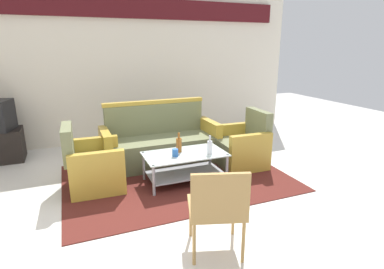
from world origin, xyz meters
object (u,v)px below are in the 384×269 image
object	(u,v)px
armchair_left	(93,167)
bottle_clear	(210,147)
bottle_brown	(179,145)
wicker_chair	(217,205)
cup	(175,153)
couch	(160,144)
armchair_right	(242,147)
coffee_table	(185,163)

from	to	relation	value
armchair_left	bottle_clear	bearing A→B (deg)	76.20
bottle_brown	wicker_chair	world-z (taller)	wicker_chair
cup	couch	bearing A→B (deg)	86.56
armchair_right	bottle_brown	world-z (taller)	armchair_right
bottle_brown	cup	distance (m)	0.19
coffee_table	bottle_brown	bearing A→B (deg)	116.81
armchair_left	coffee_table	distance (m)	1.21
bottle_clear	cup	world-z (taller)	bottle_clear
armchair_left	coffee_table	size ratio (longest dim) A/B	0.77
couch	coffee_table	size ratio (longest dim) A/B	1.64
armchair_right	bottle_clear	size ratio (longest dim) A/B	3.35
armchair_left	wicker_chair	bearing A→B (deg)	27.46
couch	armchair_left	distance (m)	1.20
cup	wicker_chair	size ratio (longest dim) A/B	0.12
armchair_right	bottle_brown	size ratio (longest dim) A/B	3.13
coffee_table	cup	bearing A→B (deg)	-159.81
armchair_left	cup	world-z (taller)	armchair_left
couch	armchair_left	bearing A→B (deg)	26.56
coffee_table	bottle_brown	size ratio (longest dim) A/B	4.05
bottle_brown	wicker_chair	distance (m)	1.67
armchair_right	couch	bearing A→B (deg)	65.60
coffee_table	bottle_brown	world-z (taller)	bottle_brown
coffee_table	bottle_clear	size ratio (longest dim) A/B	4.33
bottle_brown	wicker_chair	xyz separation A→B (m)	(-0.25, -1.65, -0.02)
coffee_table	cup	distance (m)	0.25
coffee_table	wicker_chair	xyz separation A→B (m)	(-0.29, -1.56, 0.22)
bottle_brown	cup	world-z (taller)	bottle_brown
coffee_table	bottle_clear	world-z (taller)	bottle_clear
couch	bottle_clear	world-z (taller)	couch
cup	armchair_left	bearing A→B (deg)	161.41
armchair_left	wicker_chair	size ratio (longest dim) A/B	1.01
armchair_right	bottle_clear	world-z (taller)	armchair_right
wicker_chair	bottle_brown	bearing A→B (deg)	99.29
armchair_left	couch	bearing A→B (deg)	118.83
cup	bottle_clear	bearing A→B (deg)	-9.53
coffee_table	cup	size ratio (longest dim) A/B	11.00
armchair_right	cup	distance (m)	1.25
armchair_right	bottle_clear	distance (m)	0.86
armchair_right	cup	bearing A→B (deg)	106.61
couch	armchair_right	xyz separation A→B (m)	(1.15, -0.57, -0.03)
cup	coffee_table	bearing A→B (deg)	20.19
couch	bottle_clear	xyz separation A→B (m)	(0.41, -0.96, 0.19)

